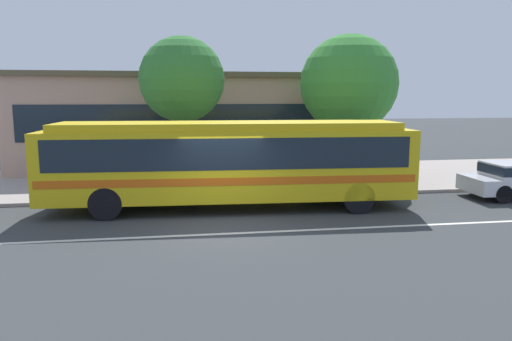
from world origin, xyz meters
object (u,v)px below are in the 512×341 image
Objects in this scene: pedestrian_waiting_near_sign at (214,164)px; pedestrian_walking_along_curb at (146,168)px; bus_stop_sign at (353,146)px; transit_bus at (230,159)px; street_tree_mid_block at (349,84)px; street_tree_near_stop at (182,80)px.

pedestrian_walking_along_curb is (-2.56, -0.82, 0.02)m from pedestrian_waiting_near_sign.
transit_bus is at bearing -159.33° from bus_stop_sign.
street_tree_mid_block is (8.36, 1.91, 3.11)m from pedestrian_walking_along_curb.
street_tree_near_stop is 0.97× the size of street_tree_mid_block.
pedestrian_waiting_near_sign is (-0.29, 3.22, -0.60)m from transit_bus.
transit_bus is 3.29m from pedestrian_waiting_near_sign.
street_tree_mid_block is (0.65, 2.48, 2.38)m from bus_stop_sign.
transit_bus is 1.94× the size of street_tree_mid_block.
pedestrian_waiting_near_sign is at bearing 95.08° from transit_bus.
transit_bus is 5.35m from street_tree_near_stop.
pedestrian_waiting_near_sign is 0.98× the size of pedestrian_walking_along_curb.
street_tree_near_stop reaches higher than pedestrian_waiting_near_sign.
pedestrian_walking_along_curb is (-2.84, 2.41, -0.58)m from transit_bus.
bus_stop_sign is (5.15, -1.39, 0.75)m from pedestrian_waiting_near_sign.
transit_bus is at bearing -84.92° from pedestrian_waiting_near_sign.
transit_bus reaches higher than pedestrian_waiting_near_sign.
street_tree_mid_block is at bearing 38.07° from transit_bus.
street_tree_mid_block is (5.80, 1.10, 3.13)m from pedestrian_waiting_near_sign.
transit_bus is 4.50× the size of bus_stop_sign.
bus_stop_sign is at bearing -15.06° from pedestrian_waiting_near_sign.
bus_stop_sign is (4.87, 1.84, 0.15)m from transit_bus.
street_tree_near_stop is (-6.34, 2.56, 2.52)m from bus_stop_sign.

